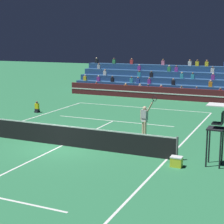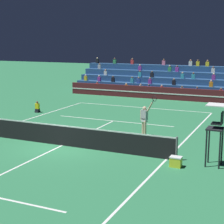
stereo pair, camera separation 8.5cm
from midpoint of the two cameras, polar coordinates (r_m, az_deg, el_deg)
ground_plane at (r=19.35m, az=-7.47°, el=-5.07°), size 120.00×120.00×0.00m
court_lines at (r=19.35m, az=-7.47°, el=-5.06°), size 11.10×23.90×0.01m
tennis_net at (r=19.21m, az=-7.51°, el=-3.51°), size 12.00×0.10×1.10m
sponsor_banner_wall at (r=34.21m, az=7.28°, el=2.88°), size 18.00×0.26×1.10m
bleacher_stand at (r=37.77m, az=9.00°, el=4.31°), size 19.04×4.75×3.38m
umpire_chair at (r=16.34m, az=15.74°, el=-2.18°), size 0.76×0.84×2.67m
ball_kid_courtside at (r=28.27m, az=-11.22°, el=0.61°), size 0.30×0.36×0.84m
tennis_player at (r=20.77m, az=5.11°, el=-1.11°), size 1.10×0.57×2.42m
tennis_ball at (r=26.95m, az=4.81°, el=-0.36°), size 0.07×0.07×0.07m
equipment_cooler at (r=16.24m, az=9.85°, el=-7.46°), size 0.50×0.38×0.45m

